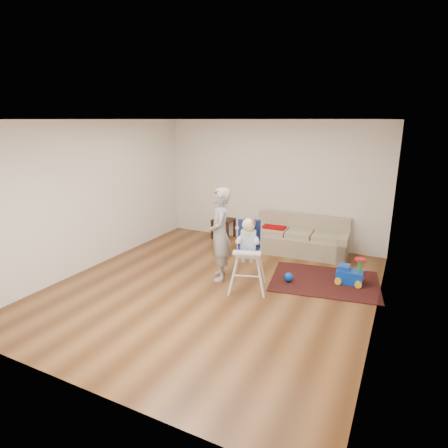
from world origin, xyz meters
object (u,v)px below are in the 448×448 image
at_px(sofa, 299,235).
at_px(adult, 220,234).
at_px(toy_ball, 289,277).
at_px(high_chair, 248,256).
at_px(side_table, 224,228).
at_px(ride_on_toy, 350,270).

xyz_separation_m(sofa, adult, (-0.88, -1.90, 0.43)).
bearing_deg(toy_ball, sofa, 99.18).
xyz_separation_m(toy_ball, high_chair, (-0.53, -0.56, 0.49)).
height_order(side_table, high_chair, high_chair).
bearing_deg(ride_on_toy, adult, -160.48).
bearing_deg(adult, ride_on_toy, 83.66).
height_order(sofa, ride_on_toy, sofa).
distance_m(ride_on_toy, toy_ball, 1.04).
height_order(ride_on_toy, high_chair, high_chair).
xyz_separation_m(side_table, adult, (1.00, -2.14, 0.58)).
height_order(toy_ball, adult, adult).
bearing_deg(sofa, high_chair, -100.69).
xyz_separation_m(ride_on_toy, high_chair, (-1.47, -0.97, 0.34)).
distance_m(sofa, side_table, 1.90).
bearing_deg(ride_on_toy, high_chair, -147.57).
height_order(sofa, side_table, sofa).
height_order(side_table, ride_on_toy, ride_on_toy).
bearing_deg(side_table, ride_on_toy, -23.94).
bearing_deg(high_chair, side_table, 106.18).
relative_size(sofa, side_table, 4.39).
relative_size(side_table, ride_on_toy, 0.97).
relative_size(sofa, toy_ball, 12.72).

